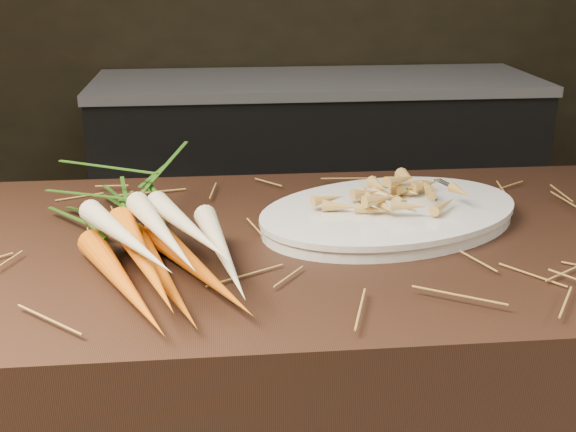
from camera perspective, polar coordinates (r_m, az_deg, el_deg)
back_counter at (r=3.11m, az=2.18°, el=3.23°), size 1.82×0.62×0.84m
straw_bedding at (r=1.15m, az=0.20°, el=-1.31°), size 1.40×0.60×0.02m
root_veg_bunch at (r=1.13m, az=-12.34°, el=0.07°), size 0.37×0.60×0.11m
serving_platter at (r=1.22m, az=8.04°, el=-0.05°), size 0.53×0.44×0.02m
roasted_veg_heap at (r=1.21m, az=8.12°, el=1.61°), size 0.26×0.23×0.05m
serving_fork at (r=1.30m, az=14.51°, el=1.35°), size 0.07×0.17×0.00m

